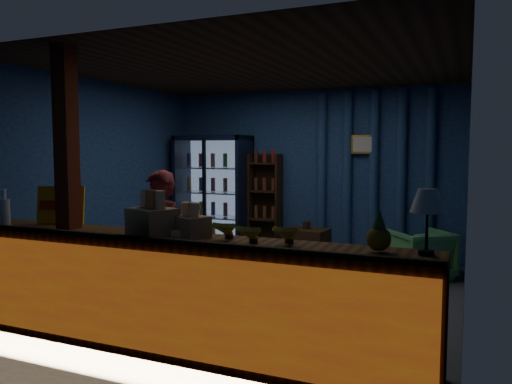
% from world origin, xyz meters
% --- Properties ---
extents(ground, '(4.60, 4.60, 0.00)m').
position_xyz_m(ground, '(0.00, 0.00, 0.00)').
color(ground, '#515154').
rests_on(ground, ground).
extents(room_walls, '(4.60, 4.60, 4.60)m').
position_xyz_m(room_walls, '(0.00, 0.00, 1.57)').
color(room_walls, navy).
rests_on(room_walls, ground).
extents(counter, '(4.40, 0.57, 0.99)m').
position_xyz_m(counter, '(0.00, -1.91, 0.48)').
color(counter, brown).
rests_on(counter, ground).
extents(support_post, '(0.16, 0.16, 2.60)m').
position_xyz_m(support_post, '(-1.05, -1.90, 1.30)').
color(support_post, maroon).
rests_on(support_post, ground).
extents(beverage_cooler, '(1.20, 0.62, 1.90)m').
position_xyz_m(beverage_cooler, '(-1.55, 1.92, 0.93)').
color(beverage_cooler, black).
rests_on(beverage_cooler, ground).
extents(bottle_shelf, '(0.50, 0.28, 1.60)m').
position_xyz_m(bottle_shelf, '(-0.70, 2.06, 0.79)').
color(bottle_shelf, '#372411').
rests_on(bottle_shelf, ground).
extents(curtain_folds, '(1.74, 0.14, 2.50)m').
position_xyz_m(curtain_folds, '(1.00, 2.14, 1.30)').
color(curtain_folds, navy).
rests_on(curtain_folds, room_walls).
extents(framed_picture, '(0.36, 0.04, 0.28)m').
position_xyz_m(framed_picture, '(0.85, 2.10, 1.75)').
color(framed_picture, gold).
rests_on(framed_picture, room_walls).
extents(shopkeeper, '(0.61, 0.48, 1.48)m').
position_xyz_m(shopkeeper, '(-0.42, -1.37, 0.74)').
color(shopkeeper, maroon).
rests_on(shopkeeper, ground).
extents(green_chair, '(0.95, 0.95, 0.63)m').
position_xyz_m(green_chair, '(1.77, 1.36, 0.31)').
color(green_chair, '#54A859').
rests_on(green_chair, ground).
extents(side_table, '(0.64, 0.50, 0.65)m').
position_xyz_m(side_table, '(0.20, 1.38, 0.27)').
color(side_table, '#372411').
rests_on(side_table, ground).
extents(yellow_sign, '(0.46, 0.25, 0.37)m').
position_xyz_m(yellow_sign, '(-1.36, -1.68, 1.13)').
color(yellow_sign, '#FFB10D').
rests_on(yellow_sign, counter).
extents(snack_box_left, '(0.45, 0.42, 0.39)m').
position_xyz_m(snack_box_left, '(-0.11, -1.95, 1.09)').
color(snack_box_left, '#997A4A').
rests_on(snack_box_left, counter).
extents(snack_box_centre, '(0.34, 0.31, 0.29)m').
position_xyz_m(snack_box_centre, '(0.21, -1.85, 1.05)').
color(snack_box_centre, '#997A4A').
rests_on(snack_box_centre, counter).
extents(pastry_tray, '(0.42, 0.42, 0.07)m').
position_xyz_m(pastry_tray, '(0.13, -1.83, 0.97)').
color(pastry_tray, silver).
rests_on(pastry_tray, counter).
extents(banana_bunches, '(0.75, 0.29, 0.16)m').
position_xyz_m(banana_bunches, '(0.78, -1.86, 1.03)').
color(banana_bunches, gold).
rests_on(banana_bunches, counter).
extents(table_lamp, '(0.23, 0.23, 0.46)m').
position_xyz_m(table_lamp, '(2.05, -1.83, 1.31)').
color(table_lamp, black).
rests_on(table_lamp, counter).
extents(pineapple, '(0.17, 0.17, 0.30)m').
position_xyz_m(pineapple, '(1.73, -1.86, 1.07)').
color(pineapple, olive).
rests_on(pineapple, counter).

